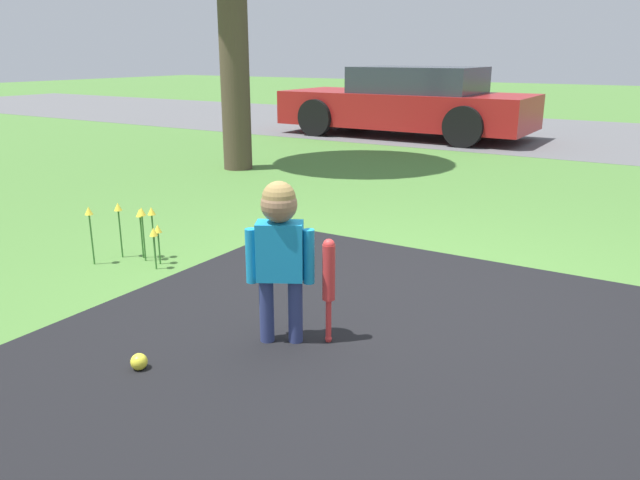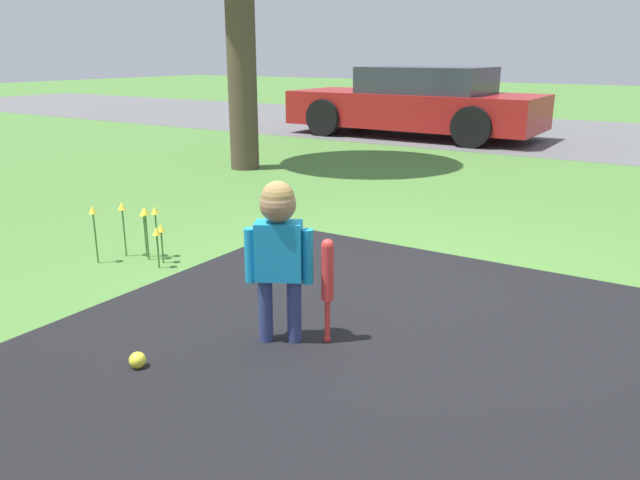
% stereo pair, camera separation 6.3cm
% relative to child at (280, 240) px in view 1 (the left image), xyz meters
% --- Properties ---
extents(ground_plane, '(60.00, 60.00, 0.00)m').
position_rel_child_xyz_m(ground_plane, '(0.28, 0.93, -0.57)').
color(ground_plane, '#477533').
extents(street_strip, '(40.00, 6.00, 0.01)m').
position_rel_child_xyz_m(street_strip, '(0.28, 10.05, -0.57)').
color(street_strip, '#59595B').
rests_on(street_strip, ground).
extents(child, '(0.32, 0.23, 0.89)m').
position_rel_child_xyz_m(child, '(0.00, 0.00, 0.00)').
color(child, navy).
rests_on(child, ground).
extents(baseball_bat, '(0.07, 0.07, 0.58)m').
position_rel_child_xyz_m(baseball_bat, '(0.22, 0.13, -0.20)').
color(baseball_bat, red).
rests_on(baseball_bat, ground).
extents(sports_ball, '(0.08, 0.08, 0.08)m').
position_rel_child_xyz_m(sports_ball, '(-0.42, -0.63, -0.53)').
color(sports_ball, yellow).
rests_on(sports_ball, ground).
extents(parked_car, '(4.60, 1.95, 1.26)m').
position_rel_child_xyz_m(parked_car, '(-2.96, 8.36, 0.03)').
color(parked_car, maroon).
rests_on(parked_car, ground).
extents(flower_bed, '(0.53, 0.39, 0.44)m').
position_rel_child_xyz_m(flower_bed, '(-1.69, 0.55, -0.25)').
color(flower_bed, '#38702D').
rests_on(flower_bed, ground).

